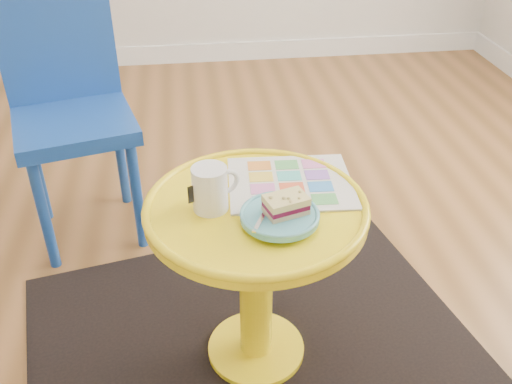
{
  "coord_description": "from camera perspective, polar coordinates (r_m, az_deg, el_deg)",
  "views": [
    {
      "loc": [
        -0.03,
        -1.65,
        1.34
      ],
      "look_at": [
        0.12,
        -0.49,
        0.57
      ],
      "focal_mm": 40.0,
      "sensor_mm": 36.0,
      "label": 1
    }
  ],
  "objects": [
    {
      "name": "newspaper",
      "position": [
        1.51,
        3.46,
        0.93
      ],
      "size": [
        0.34,
        0.29,
        0.01
      ],
      "primitive_type": "cube",
      "rotation": [
        0.0,
        0.0,
        -0.06
      ],
      "color": "silver",
      "rests_on": "side_table"
    },
    {
      "name": "chair",
      "position": [
        2.12,
        -18.22,
        8.66
      ],
      "size": [
        0.48,
        0.48,
        0.9
      ],
      "rotation": [
        0.0,
        0.0,
        0.25
      ],
      "color": "#18459F",
      "rests_on": "ground"
    },
    {
      "name": "rug",
      "position": [
        1.77,
        0.0,
        -15.56
      ],
      "size": [
        1.49,
        1.34,
        0.01
      ],
      "primitive_type": "cube",
      "rotation": [
        0.0,
        0.0,
        0.2
      ],
      "color": "black",
      "rests_on": "ground"
    },
    {
      "name": "plate",
      "position": [
        1.35,
        2.39,
        -2.46
      ],
      "size": [
        0.19,
        0.19,
        0.02
      ],
      "color": "#57ABB9",
      "rests_on": "newspaper"
    },
    {
      "name": "side_table",
      "position": [
        1.51,
        0.0,
        -6.04
      ],
      "size": [
        0.56,
        0.56,
        0.53
      ],
      "color": "yellow",
      "rests_on": "ground"
    },
    {
      "name": "cake_slice",
      "position": [
        1.34,
        3.02,
        -1.25
      ],
      "size": [
        0.11,
        0.09,
        0.04
      ],
      "rotation": [
        0.0,
        0.0,
        0.29
      ],
      "color": "#D3BC8C",
      "rests_on": "plate"
    },
    {
      "name": "floor",
      "position": [
        2.12,
        -5.1,
        -6.0
      ],
      "size": [
        4.0,
        4.0,
        0.0
      ],
      "primitive_type": "plane",
      "color": "brown",
      "rests_on": "ground"
    },
    {
      "name": "fork",
      "position": [
        1.34,
        0.86,
        -2.15
      ],
      "size": [
        0.08,
        0.14,
        0.0
      ],
      "rotation": [
        0.0,
        0.0,
        -0.46
      ],
      "color": "silver",
      "rests_on": "plate"
    },
    {
      "name": "mug",
      "position": [
        1.38,
        -4.54,
        0.49
      ],
      "size": [
        0.12,
        0.09,
        0.11
      ],
      "rotation": [
        0.0,
        0.0,
        0.4
      ],
      "color": "white",
      "rests_on": "side_table"
    }
  ]
}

